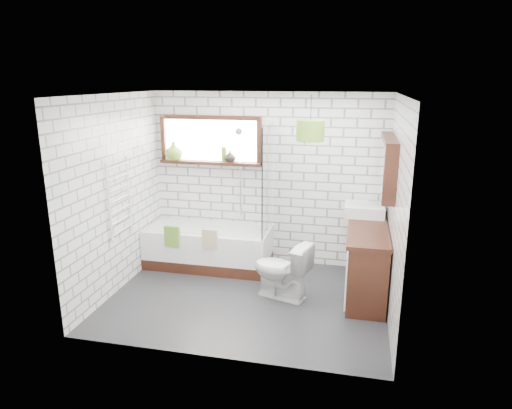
% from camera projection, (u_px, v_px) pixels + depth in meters
% --- Properties ---
extents(floor, '(3.40, 2.60, 0.01)m').
position_uv_depth(floor, '(247.00, 298.00, 5.75)').
color(floor, black).
rests_on(floor, ground).
extents(ceiling, '(3.40, 2.60, 0.01)m').
position_uv_depth(ceiling, '(246.00, 94.00, 5.08)').
color(ceiling, white).
rests_on(ceiling, ground).
extents(wall_back, '(3.40, 0.01, 2.50)m').
position_uv_depth(wall_back, '(268.00, 180.00, 6.65)').
color(wall_back, white).
rests_on(wall_back, ground).
extents(wall_front, '(3.40, 0.01, 2.50)m').
position_uv_depth(wall_front, '(213.00, 239.00, 4.19)').
color(wall_front, white).
rests_on(wall_front, ground).
extents(wall_left, '(0.01, 2.60, 2.50)m').
position_uv_depth(wall_left, '(116.00, 195.00, 5.78)').
color(wall_left, white).
rests_on(wall_left, ground).
extents(wall_right, '(0.01, 2.60, 2.50)m').
position_uv_depth(wall_right, '(395.00, 211.00, 5.06)').
color(wall_right, white).
rests_on(wall_right, ground).
extents(window, '(1.52, 0.16, 0.68)m').
position_uv_depth(window, '(210.00, 141.00, 6.63)').
color(window, black).
rests_on(window, wall_back).
extents(towel_radiator, '(0.06, 0.52, 1.00)m').
position_uv_depth(towel_radiator, '(119.00, 199.00, 5.78)').
color(towel_radiator, white).
rests_on(towel_radiator, wall_left).
extents(mirror_cabinet, '(0.16, 1.20, 0.70)m').
position_uv_depth(mirror_cabinet, '(387.00, 166.00, 5.54)').
color(mirror_cabinet, black).
rests_on(mirror_cabinet, wall_right).
extents(shower_riser, '(0.02, 0.02, 1.30)m').
position_uv_depth(shower_riser, '(240.00, 172.00, 6.66)').
color(shower_riser, silver).
rests_on(shower_riser, wall_back).
extents(bathtub, '(1.79, 0.79, 0.58)m').
position_uv_depth(bathtub, '(209.00, 247.00, 6.69)').
color(bathtub, white).
rests_on(bathtub, floor).
extents(shower_screen, '(0.02, 0.72, 1.50)m').
position_uv_depth(shower_screen, '(268.00, 180.00, 6.23)').
color(shower_screen, white).
rests_on(shower_screen, bathtub).
extents(towel_green, '(0.22, 0.06, 0.29)m').
position_uv_depth(towel_green, '(172.00, 236.00, 6.33)').
color(towel_green, '#5F902B').
rests_on(towel_green, bathtub).
extents(towel_beige, '(0.21, 0.05, 0.28)m').
position_uv_depth(towel_beige, '(210.00, 239.00, 6.22)').
color(towel_beige, tan).
rests_on(towel_beige, bathtub).
extents(vanity, '(0.50, 1.54, 0.88)m').
position_uv_depth(vanity, '(367.00, 260.00, 5.82)').
color(vanity, black).
rests_on(vanity, floor).
extents(basin, '(0.52, 0.46, 0.15)m').
position_uv_depth(basin, '(364.00, 210.00, 6.16)').
color(basin, white).
rests_on(basin, vanity).
extents(tap, '(0.04, 0.04, 0.16)m').
position_uv_depth(tap, '(377.00, 207.00, 6.11)').
color(tap, silver).
rests_on(tap, vanity).
extents(toilet, '(0.61, 0.82, 0.74)m').
position_uv_depth(toilet, '(281.00, 270.00, 5.69)').
color(toilet, white).
rests_on(toilet, floor).
extents(vase_olive, '(0.31, 0.31, 0.27)m').
position_uv_depth(vase_olive, '(174.00, 152.00, 6.77)').
color(vase_olive, olive).
rests_on(vase_olive, window).
extents(vase_dark, '(0.19, 0.19, 0.17)m').
position_uv_depth(vase_dark, '(230.00, 158.00, 6.60)').
color(vase_dark, black).
rests_on(vase_dark, window).
extents(bottle, '(0.08, 0.08, 0.22)m').
position_uv_depth(bottle, '(224.00, 156.00, 6.62)').
color(bottle, olive).
rests_on(bottle, window).
extents(pendant, '(0.32, 0.32, 0.24)m').
position_uv_depth(pendant, '(310.00, 131.00, 5.20)').
color(pendant, '#5F902B').
rests_on(pendant, ceiling).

